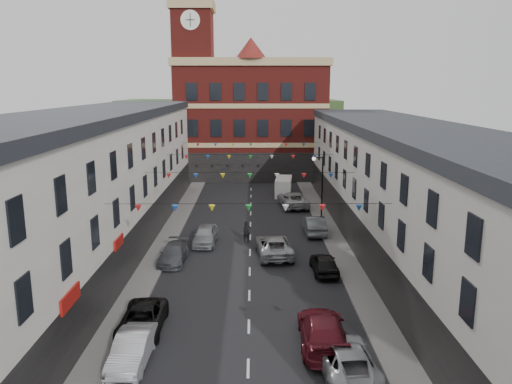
{
  "coord_description": "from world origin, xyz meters",
  "views": [
    {
      "loc": [
        0.22,
        -32.29,
        12.41
      ],
      "look_at": [
        0.48,
        6.96,
        4.11
      ],
      "focal_mm": 35.0,
      "sensor_mm": 36.0,
      "label": 1
    }
  ],
  "objects_px": {
    "car_right_e": "(314,225)",
    "car_right_c": "(322,331)",
    "car_left_e": "(205,235)",
    "car_right_d": "(324,263)",
    "car_left_b": "(132,349)",
    "car_right_b": "(346,359)",
    "street_lamp": "(320,179)",
    "white_van": "(284,187)",
    "car_right_f": "(293,199)",
    "car_left_d": "(174,253)",
    "car_left_c": "(142,320)",
    "pedestrian": "(247,231)",
    "moving_car": "(274,246)"
  },
  "relations": [
    {
      "from": "moving_car",
      "to": "car_right_d",
      "type": "bearing_deg",
      "value": 126.95
    },
    {
      "from": "car_right_c",
      "to": "moving_car",
      "type": "height_order",
      "value": "car_right_c"
    },
    {
      "from": "car_left_e",
      "to": "car_right_d",
      "type": "height_order",
      "value": "car_left_e"
    },
    {
      "from": "street_lamp",
      "to": "car_right_b",
      "type": "relative_size",
      "value": 1.17
    },
    {
      "from": "car_left_b",
      "to": "car_left_d",
      "type": "relative_size",
      "value": 0.96
    },
    {
      "from": "car_right_d",
      "to": "car_left_c",
      "type": "bearing_deg",
      "value": 36.25
    },
    {
      "from": "car_right_d",
      "to": "white_van",
      "type": "bearing_deg",
      "value": -88.66
    },
    {
      "from": "street_lamp",
      "to": "car_right_d",
      "type": "bearing_deg",
      "value": -95.95
    },
    {
      "from": "car_right_e",
      "to": "car_right_c",
      "type": "bearing_deg",
      "value": 83.34
    },
    {
      "from": "white_van",
      "to": "car_left_c",
      "type": "bearing_deg",
      "value": -99.43
    },
    {
      "from": "moving_car",
      "to": "pedestrian",
      "type": "relative_size",
      "value": 3.17
    },
    {
      "from": "pedestrian",
      "to": "street_lamp",
      "type": "bearing_deg",
      "value": 24.88
    },
    {
      "from": "car_right_b",
      "to": "car_right_e",
      "type": "bearing_deg",
      "value": -96.8
    },
    {
      "from": "car_left_b",
      "to": "car_right_c",
      "type": "height_order",
      "value": "car_right_c"
    },
    {
      "from": "car_right_e",
      "to": "car_right_f",
      "type": "relative_size",
      "value": 0.83
    },
    {
      "from": "car_left_b",
      "to": "car_right_f",
      "type": "bearing_deg",
      "value": 73.67
    },
    {
      "from": "white_van",
      "to": "car_left_d",
      "type": "bearing_deg",
      "value": -106.1
    },
    {
      "from": "car_left_b",
      "to": "car_left_d",
      "type": "distance_m",
      "value": 13.5
    },
    {
      "from": "car_right_c",
      "to": "white_van",
      "type": "bearing_deg",
      "value": -88.32
    },
    {
      "from": "moving_car",
      "to": "car_right_e",
      "type": "bearing_deg",
      "value": -127.9
    },
    {
      "from": "car_right_e",
      "to": "car_right_f",
      "type": "height_order",
      "value": "car_right_f"
    },
    {
      "from": "car_left_b",
      "to": "car_right_c",
      "type": "distance_m",
      "value": 9.02
    },
    {
      "from": "car_right_d",
      "to": "car_right_f",
      "type": "distance_m",
      "value": 19.09
    },
    {
      "from": "car_right_b",
      "to": "pedestrian",
      "type": "distance_m",
      "value": 19.76
    },
    {
      "from": "car_left_e",
      "to": "pedestrian",
      "type": "bearing_deg",
      "value": 12.47
    },
    {
      "from": "car_right_b",
      "to": "car_right_e",
      "type": "distance_m",
      "value": 21.53
    },
    {
      "from": "car_right_b",
      "to": "car_right_d",
      "type": "height_order",
      "value": "car_right_b"
    },
    {
      "from": "white_van",
      "to": "car_left_e",
      "type": "bearing_deg",
      "value": -105.67
    },
    {
      "from": "car_left_c",
      "to": "car_right_f",
      "type": "height_order",
      "value": "car_right_f"
    },
    {
      "from": "car_right_f",
      "to": "street_lamp",
      "type": "bearing_deg",
      "value": 106.9
    },
    {
      "from": "car_right_c",
      "to": "car_right_b",
      "type": "bearing_deg",
      "value": 108.18
    },
    {
      "from": "car_right_e",
      "to": "white_van",
      "type": "distance_m",
      "value": 15.59
    },
    {
      "from": "moving_car",
      "to": "white_van",
      "type": "distance_m",
      "value": 21.25
    },
    {
      "from": "car_left_d",
      "to": "car_right_e",
      "type": "relative_size",
      "value": 0.94
    },
    {
      "from": "car_right_c",
      "to": "pedestrian",
      "type": "relative_size",
      "value": 3.17
    },
    {
      "from": "car_left_d",
      "to": "moving_car",
      "type": "relative_size",
      "value": 0.81
    },
    {
      "from": "car_right_b",
      "to": "car_right_d",
      "type": "relative_size",
      "value": 1.28
    },
    {
      "from": "street_lamp",
      "to": "car_right_c",
      "type": "bearing_deg",
      "value": -97.0
    },
    {
      "from": "car_left_b",
      "to": "moving_car",
      "type": "bearing_deg",
      "value": 66.0
    },
    {
      "from": "car_right_c",
      "to": "car_left_b",
      "type": "bearing_deg",
      "value": 11.78
    },
    {
      "from": "car_left_b",
      "to": "car_left_c",
      "type": "xyz_separation_m",
      "value": [
        -0.22,
        3.05,
        -0.05
      ]
    },
    {
      "from": "car_right_d",
      "to": "car_right_f",
      "type": "bearing_deg",
      "value": -89.67
    },
    {
      "from": "car_left_e",
      "to": "car_right_b",
      "type": "height_order",
      "value": "car_left_e"
    },
    {
      "from": "car_left_c",
      "to": "car_right_c",
      "type": "distance_m",
      "value": 9.23
    },
    {
      "from": "moving_car",
      "to": "pedestrian",
      "type": "height_order",
      "value": "pedestrian"
    },
    {
      "from": "car_right_b",
      "to": "moving_car",
      "type": "height_order",
      "value": "moving_car"
    },
    {
      "from": "car_left_b",
      "to": "car_right_b",
      "type": "bearing_deg",
      "value": -4.1
    },
    {
      "from": "car_left_d",
      "to": "white_van",
      "type": "distance_m",
      "value": 24.4
    },
    {
      "from": "car_left_d",
      "to": "street_lamp",
      "type": "bearing_deg",
      "value": 47.66
    },
    {
      "from": "car_right_c",
      "to": "car_right_f",
      "type": "distance_m",
      "value": 28.81
    }
  ]
}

